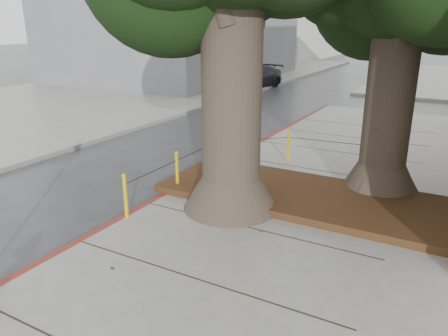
{
  "coord_description": "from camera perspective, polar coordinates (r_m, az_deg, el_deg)",
  "views": [
    {
      "loc": [
        3.78,
        -4.91,
        3.94
      ],
      "look_at": [
        -0.34,
        2.46,
        1.1
      ],
      "focal_mm": 35.0,
      "sensor_mm": 36.0,
      "label": 1
    }
  ],
  "objects": [
    {
      "name": "car_dark",
      "position": [
        27.45,
        3.87,
        11.73
      ],
      "size": [
        2.5,
        4.89,
        1.36
      ],
      "primitive_type": "imported",
      "rotation": [
        0.0,
        0.0,
        -0.13
      ],
      "color": "black",
      "rests_on": "ground"
    },
    {
      "name": "curb_red",
      "position": [
        10.16,
        -8.12,
        -3.96
      ],
      "size": [
        0.14,
        26.0,
        0.16
      ],
      "primitive_type": "cube",
      "color": "maroon",
      "rests_on": "ground"
    },
    {
      "name": "sidewalk_opposite",
      "position": [
        23.53,
        -20.75,
        7.95
      ],
      "size": [
        14.0,
        60.0,
        0.15
      ],
      "primitive_type": "cube",
      "color": "slate",
      "rests_on": "ground"
    },
    {
      "name": "bollard_ring",
      "position": [
        10.89,
        2.48,
        1.07
      ],
      "size": [
        3.79,
        5.39,
        0.95
      ],
      "color": "gold",
      "rests_on": "sidewalk_main"
    },
    {
      "name": "ground",
      "position": [
        7.35,
        -7.29,
        -14.02
      ],
      "size": [
        140.0,
        140.0,
        0.0
      ],
      "primitive_type": "plane",
      "color": "#28282B",
      "rests_on": "ground"
    },
    {
      "name": "planter_bed",
      "position": [
        9.99,
        10.3,
        -3.53
      ],
      "size": [
        6.4,
        2.6,
        0.16
      ],
      "primitive_type": "cube",
      "color": "black",
      "rests_on": "sidewalk_main"
    }
  ]
}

